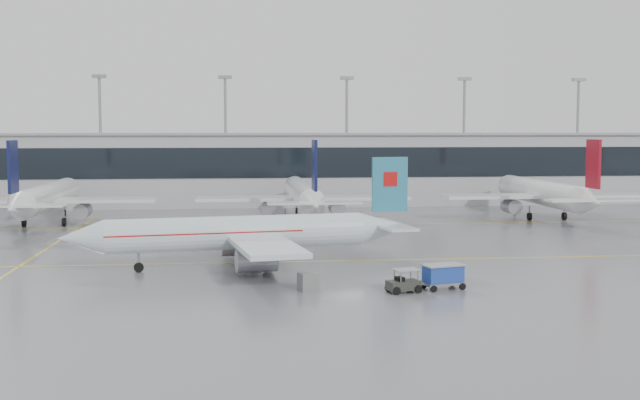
{
  "coord_description": "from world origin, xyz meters",
  "views": [
    {
      "loc": [
        -9.75,
        -77.52,
        12.88
      ],
      "look_at": [
        0.0,
        12.0,
        5.0
      ],
      "focal_mm": 45.0,
      "sensor_mm": 36.0,
      "label": 1
    }
  ],
  "objects": [
    {
      "name": "air_canada_jet",
      "position": [
        -8.18,
        -2.72,
        3.21
      ],
      "size": [
        33.61,
        26.38,
        10.25
      ],
      "rotation": [
        0.0,
        0.0,
        3.3
      ],
      "color": "silver",
      "rests_on": "ground"
    },
    {
      "name": "parked_jet_d",
      "position": [
        35.0,
        33.69,
        3.71
      ],
      "size": [
        29.64,
        36.96,
        11.72
      ],
      "rotation": [
        0.0,
        0.0,
        1.57
      ],
      "color": "silver",
      "rests_on": "ground"
    },
    {
      "name": "taxi_line_cross",
      "position": [
        -30.0,
        15.0,
        0.01
      ],
      "size": [
        0.25,
        60.0,
        0.01
      ],
      "primitive_type": "cube",
      "color": "gold",
      "rests_on": "ground"
    },
    {
      "name": "baggage_tug",
      "position": [
        3.65,
        -15.82,
        0.66
      ],
      "size": [
        3.93,
        2.22,
        1.87
      ],
      "rotation": [
        0.0,
        0.0,
        0.27
      ],
      "color": "#2B2E28",
      "rests_on": "ground"
    },
    {
      "name": "ground",
      "position": [
        0.0,
        0.0,
        0.0
      ],
      "size": [
        320.0,
        320.0,
        0.0
      ],
      "primitive_type": "plane",
      "color": "slate",
      "rests_on": "ground"
    },
    {
      "name": "parked_jet_c",
      "position": [
        -0.0,
        33.69,
        3.71
      ],
      "size": [
        29.64,
        36.96,
        11.72
      ],
      "rotation": [
        0.0,
        0.0,
        1.57
      ],
      "color": "silver",
      "rests_on": "ground"
    },
    {
      "name": "taxi_line_north",
      "position": [
        0.0,
        30.0,
        0.01
      ],
      "size": [
        120.0,
        0.25,
        0.01
      ],
      "primitive_type": "cube",
      "color": "gold",
      "rests_on": "ground"
    },
    {
      "name": "baggage_cart",
      "position": [
        7.12,
        -14.88,
        1.19
      ],
      "size": [
        3.65,
        2.62,
        2.04
      ],
      "rotation": [
        0.0,
        0.0,
        0.27
      ],
      "color": "gray",
      "rests_on": "ground"
    },
    {
      "name": "light_masts",
      "position": [
        0.0,
        68.0,
        13.34
      ],
      "size": [
        156.4,
        1.0,
        22.6
      ],
      "color": "gray",
      "rests_on": "ground"
    },
    {
      "name": "terminal",
      "position": [
        0.0,
        62.0,
        6.0
      ],
      "size": [
        180.0,
        15.0,
        12.0
      ],
      "primitive_type": "cube",
      "color": "#A1A1A5",
      "rests_on": "ground"
    },
    {
      "name": "terminal_roof",
      "position": [
        0.0,
        62.0,
        12.2
      ],
      "size": [
        182.0,
        16.0,
        0.4
      ],
      "primitive_type": "cube",
      "color": "gray",
      "rests_on": "ground"
    },
    {
      "name": "gse_unit",
      "position": [
        -3.81,
        -14.25,
        0.72
      ],
      "size": [
        1.77,
        1.7,
        1.44
      ],
      "primitive_type": "cube",
      "rotation": [
        0.0,
        0.0,
        0.3
      ],
      "color": "slate",
      "rests_on": "ground"
    },
    {
      "name": "taxi_line_main",
      "position": [
        0.0,
        0.0,
        0.01
      ],
      "size": [
        120.0,
        0.25,
        0.01
      ],
      "primitive_type": "cube",
      "color": "gold",
      "rests_on": "ground"
    },
    {
      "name": "parked_jet_b",
      "position": [
        -35.0,
        33.69,
        3.71
      ],
      "size": [
        29.64,
        36.96,
        11.72
      ],
      "rotation": [
        0.0,
        0.0,
        1.57
      ],
      "color": "silver",
      "rests_on": "ground"
    },
    {
      "name": "terminal_glass",
      "position": [
        0.0,
        54.45,
        7.5
      ],
      "size": [
        180.0,
        0.2,
        5.0
      ],
      "primitive_type": "cube",
      "color": "black",
      "rests_on": "ground"
    }
  ]
}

